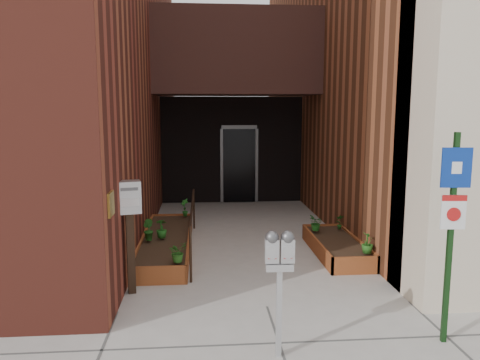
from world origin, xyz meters
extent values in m
plane|color=#9E9991|center=(0.00, 0.00, 0.00)|extent=(80.00, 80.00, 0.00)
cube|color=brown|center=(6.00, 7.15, 5.00)|extent=(8.00, 13.70, 10.00)
cube|color=beige|center=(2.55, 0.20, 2.20)|extent=(1.10, 1.20, 4.40)
cube|color=black|center=(0.00, 6.00, 4.00)|extent=(4.20, 2.00, 2.00)
cube|color=black|center=(0.00, 7.40, 1.50)|extent=(4.00, 0.30, 3.00)
cube|color=black|center=(0.20, 7.22, 1.05)|extent=(0.90, 0.06, 2.10)
cube|color=#B79338|center=(-1.99, -0.20, 1.50)|extent=(0.04, 0.30, 0.30)
cube|color=maroon|center=(-1.55, 0.92, 0.15)|extent=(0.90, 0.04, 0.30)
cube|color=maroon|center=(-1.55, 4.48, 0.15)|extent=(0.90, 0.04, 0.30)
cube|color=maroon|center=(-1.98, 2.70, 0.15)|extent=(0.04, 3.60, 0.30)
cube|color=maroon|center=(-1.12, 2.70, 0.15)|extent=(0.04, 3.60, 0.30)
cube|color=black|center=(-1.55, 2.70, 0.13)|extent=(0.82, 3.52, 0.26)
cube|color=maroon|center=(1.60, 1.12, 0.15)|extent=(0.80, 0.04, 0.30)
cube|color=maroon|center=(1.60, 3.28, 0.15)|extent=(0.80, 0.04, 0.30)
cube|color=maroon|center=(1.22, 2.20, 0.15)|extent=(0.04, 2.20, 0.30)
cube|color=maroon|center=(1.98, 2.20, 0.15)|extent=(0.04, 2.20, 0.30)
cube|color=black|center=(1.60, 2.20, 0.13)|extent=(0.72, 2.12, 0.26)
cylinder|color=black|center=(-1.05, 1.00, 0.45)|extent=(0.04, 0.04, 0.90)
cylinder|color=black|center=(-1.05, 4.30, 0.45)|extent=(0.04, 0.04, 0.90)
cylinder|color=black|center=(-1.05, 2.65, 0.88)|extent=(0.04, 3.30, 0.04)
cube|color=#B1B1B4|center=(-0.06, -1.27, 0.49)|extent=(0.06, 0.06, 0.97)
cube|color=#B1B1B4|center=(-0.06, -1.27, 1.01)|extent=(0.30, 0.13, 0.08)
cube|color=#B1B1B4|center=(-0.14, -1.27, 1.19)|extent=(0.15, 0.10, 0.25)
sphere|color=#59595B|center=(-0.14, -1.27, 1.33)|extent=(0.14, 0.14, 0.14)
cube|color=white|center=(-0.14, -1.32, 1.21)|extent=(0.09, 0.01, 0.05)
cube|color=#B21414|center=(-0.14, -1.32, 1.13)|extent=(0.09, 0.01, 0.03)
cube|color=#B1B1B4|center=(0.03, -1.28, 1.19)|extent=(0.15, 0.10, 0.25)
sphere|color=#59595B|center=(0.03, -1.28, 1.33)|extent=(0.14, 0.14, 0.14)
cube|color=white|center=(0.03, -1.33, 1.21)|extent=(0.09, 0.01, 0.05)
cube|color=#B21414|center=(0.03, -1.33, 1.13)|extent=(0.09, 0.01, 0.03)
cube|color=black|center=(1.90, -1.11, 1.21)|extent=(0.06, 0.06, 2.42)
cube|color=navy|center=(1.90, -1.14, 2.03)|extent=(0.33, 0.05, 0.44)
cube|color=white|center=(1.90, -1.15, 2.03)|extent=(0.11, 0.02, 0.13)
cube|color=white|center=(1.90, -1.14, 1.54)|extent=(0.28, 0.05, 0.38)
cube|color=#B21414|center=(1.90, -1.15, 1.70)|extent=(0.27, 0.04, 0.07)
cylinder|color=#B21414|center=(1.90, -1.16, 1.52)|extent=(0.15, 0.03, 0.15)
cube|color=black|center=(-1.90, 0.66, 0.60)|extent=(0.13, 0.13, 1.21)
cube|color=#BAB9BC|center=(-1.90, 0.66, 1.43)|extent=(0.38, 0.31, 0.46)
cube|color=#59595B|center=(-1.87, 0.53, 1.56)|extent=(0.24, 0.07, 0.04)
cube|color=white|center=(-1.87, 0.53, 1.37)|extent=(0.26, 0.07, 0.11)
imported|color=#29631C|center=(-1.25, 1.10, 0.46)|extent=(0.41, 0.41, 0.32)
imported|color=#1B5117|center=(-1.85, 2.38, 0.49)|extent=(0.30, 0.30, 0.39)
imported|color=#1F611B|center=(-1.62, 2.52, 0.47)|extent=(0.21, 0.21, 0.35)
imported|color=#1D631C|center=(-1.25, 4.23, 0.50)|extent=(0.29, 0.29, 0.40)
imported|color=#27601B|center=(1.85, 1.30, 0.47)|extent=(0.21, 0.21, 0.35)
imported|color=#1A5117|center=(1.85, 2.86, 0.45)|extent=(0.16, 0.16, 0.30)
imported|color=#1B5B1A|center=(1.35, 2.77, 0.46)|extent=(0.29, 0.29, 0.32)
camera|label=1|loc=(-0.86, -5.97, 2.67)|focal=35.00mm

